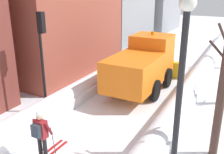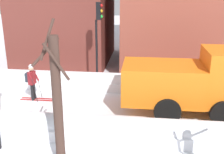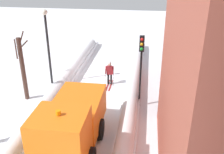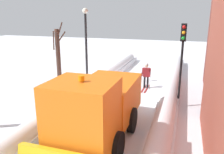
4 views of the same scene
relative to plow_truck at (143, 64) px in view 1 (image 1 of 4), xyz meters
name	(u,v)px [view 1 (image 1 of 4)]	position (x,y,z in m)	size (l,w,h in m)	color
ground_plane	(149,84)	(0.05, 0.98, -1.48)	(80.00, 80.00, 0.00)	white
snowbank_left	(112,72)	(-2.46, 0.98, -1.09)	(1.10, 36.00, 0.94)	white
snowbank_right	(192,85)	(2.57, 0.98, -1.12)	(1.10, 36.00, 0.90)	white
plow_truck	(143,64)	(0.00, 0.00, 0.00)	(3.20, 5.98, 3.12)	orange
skier	(41,132)	(-0.67, -7.51, -0.48)	(0.62, 1.80, 1.81)	black
traffic_light_pole	(42,44)	(-2.96, -4.59, 1.72)	(0.28, 0.42, 4.57)	black
street_lamp	(181,80)	(3.65, -7.06, 1.95)	(0.40, 0.40, 5.45)	black
bare_tree_near	(221,97)	(4.46, -4.58, 0.71)	(0.97, 1.01, 4.57)	#463028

